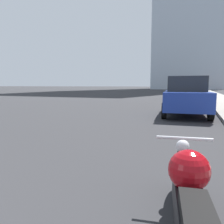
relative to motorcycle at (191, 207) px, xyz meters
The scene contains 7 objects.
sidewalk 36.95m from the motorcycle, 86.55° to the left, with size 2.45×240.00×0.15m.
motorcycle is the anchor object (origin of this frame).
parked_car_blue 8.61m from the motorcycle, 92.53° to the left, with size 2.23×4.12×1.76m.
parked_car_silver 20.99m from the motorcycle, 90.85° to the left, with size 2.01×4.42×1.70m.
parked_car_red 31.45m from the motorcycle, 90.04° to the left, with size 1.83×4.55×1.66m.
parked_car_green 43.17m from the motorcycle, 90.41° to the left, with size 2.21×4.42×1.59m.
parked_car_white 55.36m from the motorcycle, 90.10° to the left, with size 2.11×4.09×1.55m.
Camera 1 is at (3.51, 1.32, 1.39)m, focal length 35.00 mm.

